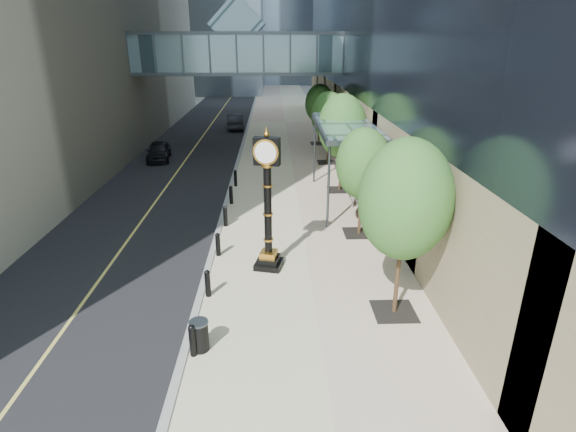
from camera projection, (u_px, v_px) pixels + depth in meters
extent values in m
plane|color=gray|center=(289.00, 379.00, 12.05)|extent=(320.00, 320.00, 0.00)
cube|color=black|center=(212.00, 123.00, 49.03)|extent=(8.00, 180.00, 0.02)
cube|color=beige|center=(285.00, 122.00, 49.27)|extent=(8.00, 180.00, 0.06)
cube|color=gray|center=(249.00, 123.00, 49.15)|extent=(0.25, 180.00, 0.07)
cube|color=slate|center=(239.00, 53.00, 35.25)|extent=(17.00, 4.00, 3.00)
cube|color=#383F44|center=(239.00, 73.00, 35.78)|extent=(17.00, 4.20, 0.25)
cube|color=#383F44|center=(238.00, 33.00, 34.72)|extent=(17.00, 4.20, 0.25)
cube|color=slate|center=(237.00, 24.00, 34.48)|extent=(4.24, 3.00, 4.24)
cube|color=#383F44|center=(346.00, 127.00, 23.64)|extent=(3.00, 8.00, 0.25)
cube|color=slate|center=(346.00, 124.00, 23.58)|extent=(2.80, 7.80, 0.06)
cylinder|color=#383F44|center=(328.00, 187.00, 20.93)|extent=(0.12, 0.12, 4.20)
cylinder|color=#383F44|center=(314.00, 150.00, 27.81)|extent=(0.12, 0.12, 4.20)
cylinder|color=black|center=(193.00, 342.00, 12.71)|extent=(0.20, 0.20, 0.90)
cylinder|color=black|center=(208.00, 285.00, 15.68)|extent=(0.20, 0.20, 0.90)
cylinder|color=black|center=(218.00, 246.00, 18.66)|extent=(0.20, 0.20, 0.90)
cylinder|color=black|center=(225.00, 217.00, 21.64)|extent=(0.20, 0.20, 0.90)
cylinder|color=black|center=(231.00, 196.00, 24.61)|extent=(0.20, 0.20, 0.90)
cylinder|color=black|center=(236.00, 179.00, 27.59)|extent=(0.20, 0.20, 0.90)
cube|color=black|center=(394.00, 311.00, 14.92)|extent=(1.40, 1.40, 0.02)
cylinder|color=#432C1C|center=(398.00, 270.00, 14.36)|extent=(0.14, 0.14, 3.10)
ellipsoid|color=#2E6424|center=(405.00, 200.00, 13.48)|extent=(2.84, 2.84, 3.79)
cube|color=black|center=(359.00, 233.00, 20.97)|extent=(1.40, 1.40, 0.02)
cylinder|color=#432C1C|center=(360.00, 207.00, 20.49)|extent=(0.14, 0.14, 2.63)
ellipsoid|color=#2E6424|center=(363.00, 164.00, 19.75)|extent=(2.41, 2.41, 3.21)
cube|color=black|center=(339.00, 190.00, 27.01)|extent=(1.40, 1.40, 0.02)
cylinder|color=#432C1C|center=(340.00, 166.00, 26.47)|extent=(0.14, 0.14, 3.01)
ellipsoid|color=#2E6424|center=(342.00, 126.00, 25.62)|extent=(2.76, 2.76, 3.68)
cube|color=black|center=(327.00, 162.00, 33.06)|extent=(1.40, 1.40, 0.02)
cylinder|color=#432C1C|center=(328.00, 144.00, 32.57)|extent=(0.14, 0.14, 2.71)
ellipsoid|color=#2E6424|center=(329.00, 115.00, 31.80)|extent=(2.48, 2.48, 3.31)
cube|color=black|center=(319.00, 143.00, 39.11)|extent=(1.40, 1.40, 0.02)
cylinder|color=#432C1C|center=(319.00, 128.00, 38.62)|extent=(0.14, 0.14, 2.67)
ellipsoid|color=#2E6424|center=(320.00, 104.00, 37.86)|extent=(2.45, 2.45, 3.27)
cube|color=black|center=(269.00, 264.00, 17.85)|extent=(1.23, 1.23, 0.23)
cube|color=black|center=(269.00, 259.00, 17.76)|extent=(0.96, 0.96, 0.23)
cube|color=gold|center=(269.00, 254.00, 17.68)|extent=(0.75, 0.75, 0.23)
cylinder|color=black|center=(268.00, 210.00, 17.00)|extent=(0.29, 0.29, 3.50)
cube|color=black|center=(267.00, 151.00, 16.17)|extent=(1.01, 0.56, 1.02)
cylinder|color=white|center=(267.00, 150.00, 16.36)|extent=(0.78, 0.23, 0.79)
cylinder|color=white|center=(267.00, 153.00, 15.99)|extent=(0.78, 0.23, 0.79)
sphere|color=gold|center=(267.00, 134.00, 15.95)|extent=(0.23, 0.23, 0.23)
cylinder|color=black|center=(200.00, 336.00, 12.95)|extent=(0.62, 0.62, 0.90)
imported|color=#A3A095|center=(355.00, 193.00, 23.98)|extent=(0.69, 0.57, 1.63)
imported|color=black|center=(159.00, 151.00, 33.73)|extent=(2.12, 4.16, 1.36)
imported|color=#222227|center=(235.00, 121.00, 45.66)|extent=(1.97, 4.67, 1.50)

